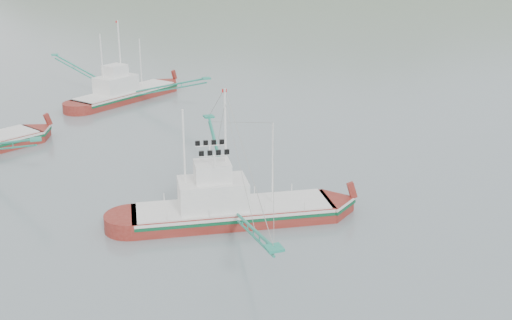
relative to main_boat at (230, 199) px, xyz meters
name	(u,v)px	position (x,y,z in m)	size (l,w,h in m)	color
ground	(285,231)	(3.04, -2.83, -1.70)	(1200.00, 1200.00, 0.00)	slate
main_boat	(230,199)	(0.00, 0.00, 0.00)	(14.53, 25.45, 10.36)	maroon
bg_boat_far	(124,82)	(-1.49, 38.52, 0.54)	(19.01, 23.34, 10.54)	maroon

